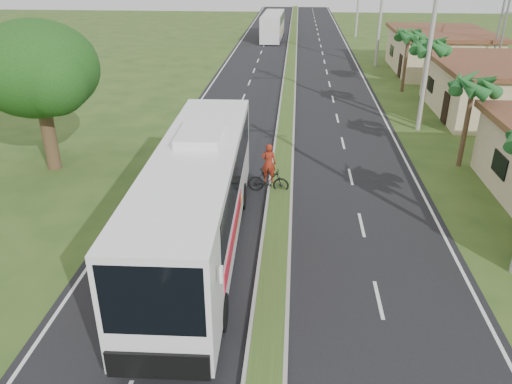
{
  "coord_description": "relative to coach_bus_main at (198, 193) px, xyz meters",
  "views": [
    {
      "loc": [
        0.55,
        -13.45,
        10.22
      ],
      "look_at": [
        -0.85,
        4.1,
        1.8
      ],
      "focal_mm": 35.0,
      "sensor_mm": 36.0,
      "label": 1
    }
  ],
  "objects": [
    {
      "name": "ground",
      "position": [
        2.84,
        -2.58,
        -2.41
      ],
      "size": [
        180.0,
        180.0,
        0.0
      ],
      "primitive_type": "plane",
      "color": "#2C491A",
      "rests_on": "ground"
    },
    {
      "name": "road_asphalt",
      "position": [
        2.84,
        17.42,
        -2.4
      ],
      "size": [
        14.0,
        160.0,
        0.02
      ],
      "primitive_type": "cube",
      "color": "black",
      "rests_on": "ground"
    },
    {
      "name": "median_strip",
      "position": [
        2.84,
        17.42,
        -2.3
      ],
      "size": [
        1.2,
        160.0,
        0.18
      ],
      "color": "gray",
      "rests_on": "ground"
    },
    {
      "name": "lane_edge_left",
      "position": [
        -3.86,
        17.42,
        -2.41
      ],
      "size": [
        0.12,
        160.0,
        0.01
      ],
      "primitive_type": "cube",
      "color": "silver",
      "rests_on": "ground"
    },
    {
      "name": "lane_edge_right",
      "position": [
        9.54,
        17.42,
        -2.41
      ],
      "size": [
        0.12,
        160.0,
        0.01
      ],
      "primitive_type": "cube",
      "color": "silver",
      "rests_on": "ground"
    },
    {
      "name": "shop_mid",
      "position": [
        16.84,
        19.42,
        -0.55
      ],
      "size": [
        7.6,
        10.6,
        3.67
      ],
      "color": "tan",
      "rests_on": "ground"
    },
    {
      "name": "shop_far",
      "position": [
        16.84,
        33.42,
        -0.48
      ],
      "size": [
        8.6,
        11.6,
        3.82
      ],
      "color": "tan",
      "rests_on": "ground"
    },
    {
      "name": "palm_verge_b",
      "position": [
        12.24,
        9.42,
        1.95
      ],
      "size": [
        2.4,
        2.4,
        5.05
      ],
      "color": "#473321",
      "rests_on": "ground"
    },
    {
      "name": "palm_verge_c",
      "position": [
        11.64,
        16.42,
        2.72
      ],
      "size": [
        2.4,
        2.4,
        5.85
      ],
      "color": "#473321",
      "rests_on": "ground"
    },
    {
      "name": "palm_verge_d",
      "position": [
        12.14,
        25.42,
        2.14
      ],
      "size": [
        2.4,
        2.4,
        5.25
      ],
      "color": "#473321",
      "rests_on": "ground"
    },
    {
      "name": "shade_tree",
      "position": [
        -9.27,
        7.44,
        2.62
      ],
      "size": [
        6.3,
        6.0,
        7.54
      ],
      "color": "#473321",
      "rests_on": "ground"
    },
    {
      "name": "utility_pole_b",
      "position": [
        11.31,
        15.42,
        3.85
      ],
      "size": [
        3.2,
        0.28,
        12.0
      ],
      "color": "gray",
      "rests_on": "ground"
    },
    {
      "name": "utility_pole_c",
      "position": [
        11.34,
        35.42,
        3.27
      ],
      "size": [
        1.6,
        0.28,
        11.0
      ],
      "color": "gray",
      "rests_on": "ground"
    },
    {
      "name": "coach_bus_main",
      "position": [
        0.0,
        0.0,
        0.0
      ],
      "size": [
        3.2,
        13.62,
        4.38
      ],
      "rotation": [
        0.0,
        0.0,
        0.03
      ],
      "color": "white",
      "rests_on": "ground"
    },
    {
      "name": "coach_bus_far",
      "position": [
        0.15,
        52.59,
        -0.55
      ],
      "size": [
        2.7,
        11.3,
        3.28
      ],
      "rotation": [
        0.0,
        0.0,
        -0.02
      ],
      "color": "silver",
      "rests_on": "ground"
    },
    {
      "name": "motorcyclist",
      "position": [
        2.28,
        5.33,
        -1.54
      ],
      "size": [
        1.99,
        0.75,
        2.42
      ],
      "rotation": [
        0.0,
        0.0,
        -0.11
      ],
      "color": "black",
      "rests_on": "ground"
    }
  ]
}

